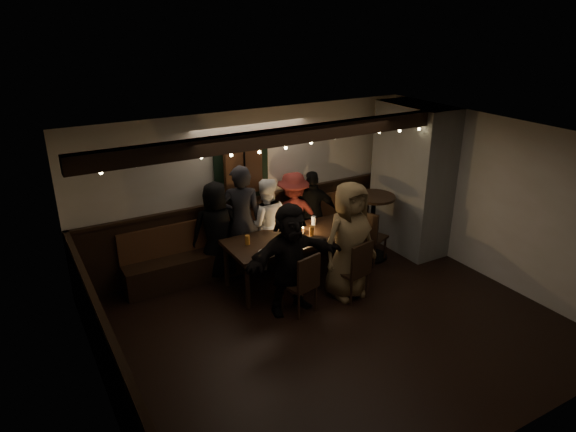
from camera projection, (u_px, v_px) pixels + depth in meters
room at (340, 208)px, 8.31m from camera, size 6.02×5.01×2.62m
dining_table at (294, 240)px, 8.02m from camera, size 2.18×0.93×0.94m
chair_near_left at (304, 281)px, 7.21m from camera, size 0.50×0.50×0.93m
chair_near_right at (356, 267)px, 7.56m from camera, size 0.50×0.50×0.95m
chair_end at (369, 234)px, 8.67m from camera, size 0.56×0.56×0.96m
high_top at (373, 219)px, 8.81m from camera, size 0.72×0.72×1.15m
person_a at (217, 231)px, 8.15m from camera, size 0.90×0.73×1.60m
person_b at (241, 221)px, 8.20m from camera, size 0.80×0.68×1.85m
person_c at (266, 224)px, 8.47m from camera, size 0.89×0.78×1.56m
person_d at (293, 216)px, 8.81m from camera, size 1.09×0.75×1.54m
person_e at (312, 213)px, 8.94m from camera, size 0.97×0.68×1.52m
person_f at (290, 258)px, 7.20m from camera, size 1.52×0.49×1.64m
person_g at (349, 241)px, 7.55m from camera, size 0.90×0.61×1.81m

